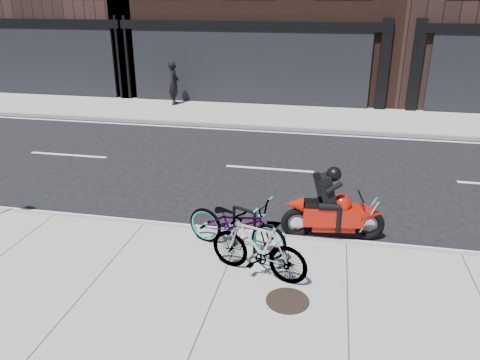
% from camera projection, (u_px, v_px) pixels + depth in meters
% --- Properties ---
extents(ground, '(120.00, 120.00, 0.00)m').
position_uv_depth(ground, '(257.00, 198.00, 10.90)').
color(ground, black).
rests_on(ground, ground).
extents(sidewalk_near, '(60.00, 6.00, 0.13)m').
position_uv_depth(sidewalk_near, '(197.00, 341.00, 6.32)').
color(sidewalk_near, gray).
rests_on(sidewalk_near, ground).
extents(sidewalk_far, '(60.00, 3.50, 0.13)m').
position_uv_depth(sidewalk_far, '(290.00, 116.00, 17.93)').
color(sidewalk_far, gray).
rests_on(sidewalk_far, ground).
extents(bike_rack, '(0.46, 0.23, 0.83)m').
position_uv_depth(bike_rack, '(244.00, 226.00, 8.27)').
color(bike_rack, black).
rests_on(bike_rack, sidewalk_near).
extents(bicycle_front, '(2.08, 1.24, 1.03)m').
position_uv_depth(bicycle_front, '(236.00, 224.00, 8.28)').
color(bicycle_front, gray).
rests_on(bicycle_front, sidewalk_near).
extents(bicycle_rear, '(1.78, 0.97, 1.03)m').
position_uv_depth(bicycle_rear, '(258.00, 247.00, 7.53)').
color(bicycle_rear, gray).
rests_on(bicycle_rear, sidewalk_near).
extents(motorcycle, '(1.99, 0.59, 1.49)m').
position_uv_depth(motorcycle, '(338.00, 210.00, 8.90)').
color(motorcycle, black).
rests_on(motorcycle, ground).
extents(pedestrian, '(0.52, 0.70, 1.75)m').
position_uv_depth(pedestrian, '(174.00, 83.00, 19.30)').
color(pedestrian, black).
rests_on(pedestrian, sidewalk_far).
extents(manhole_cover, '(0.81, 0.81, 0.02)m').
position_uv_depth(manhole_cover, '(288.00, 301.00, 7.04)').
color(manhole_cover, black).
rests_on(manhole_cover, sidewalk_near).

